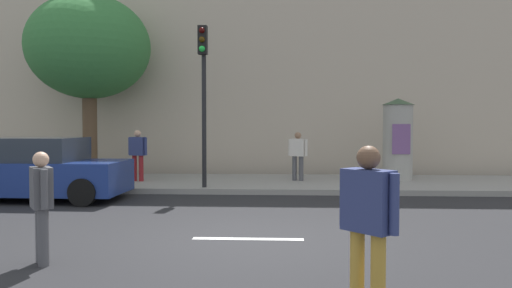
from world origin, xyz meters
name	(u,v)px	position (x,y,z in m)	size (l,w,h in m)	color
ground_plane	(248,239)	(0.00, 0.00, 0.00)	(80.00, 80.00, 0.00)	#232326
sidewalk_curb	(264,183)	(0.00, 7.00, 0.07)	(36.00, 4.00, 0.15)	gray
lane_markings	(248,239)	(0.00, 0.00, 0.00)	(25.80, 0.16, 0.01)	silver
building_backdrop	(269,46)	(0.00, 12.00, 4.99)	(36.00, 5.00, 9.97)	#B7A893
traffic_light	(203,80)	(-1.56, 5.24, 3.05)	(0.24, 0.45, 4.31)	black
poster_column	(398,139)	(4.09, 7.46, 1.42)	(0.98, 0.98, 2.50)	#9E9B93
street_tree	(89,48)	(-5.74, 7.95, 4.35)	(3.95, 3.95, 5.91)	brown
pedestrian_in_dark_shirt	(42,200)	(-2.62, -1.58, 0.86)	(0.43, 0.49, 1.49)	#4C4C51
pedestrian_tallest	(368,216)	(1.36, -3.19, 0.98)	(0.51, 0.52, 1.65)	#B78C33
pedestrian_near_pole	(138,151)	(-3.79, 6.70, 1.05)	(0.61, 0.35, 1.54)	maroon
pedestrian_with_backpack	(298,153)	(1.03, 7.10, 1.00)	(0.57, 0.37, 1.47)	#4C4C51
parked_car_red	(39,170)	(-5.42, 3.87, 0.73)	(4.13, 2.02, 1.53)	navy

